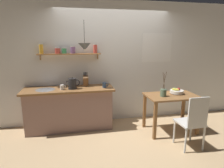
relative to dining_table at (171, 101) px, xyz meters
The scene contains 13 objects.
ground_plane 1.23m from the dining_table, 168.03° to the left, with size 14.00×14.00×0.00m, color tan.
back_wall 1.40m from the dining_table, 133.67° to the left, with size 6.80×0.11×2.70m.
kitchen_counter 2.11m from the dining_table, 165.19° to the left, with size 1.83×0.63×0.89m.
wall_shelf 2.35m from the dining_table, 160.55° to the left, with size 1.29×0.20×0.33m.
dining_table is the anchor object (origin of this frame).
dining_chair_near 0.73m from the dining_table, 88.79° to the right, with size 0.41×0.42×0.96m.
fruit_bowl 0.25m from the dining_table, 27.02° to the left, with size 0.27×0.27×0.13m.
twig_vase 0.30m from the dining_table, 167.83° to the right, with size 0.12×0.12×0.48m.
electric_kettle 2.03m from the dining_table, 166.73° to the left, with size 0.27×0.18×0.24m.
knife_block 1.83m from the dining_table, 158.97° to the left, with size 0.11×0.20×0.31m.
coffee_mug_by_sink 2.22m from the dining_table, 168.86° to the left, with size 0.12×0.08×0.10m.
coffee_mug_spare 1.40m from the dining_table, 161.41° to the left, with size 0.12×0.08×0.11m.
pendant_lamp 2.06m from the dining_table, 164.73° to the left, with size 0.25×0.25×0.58m.
Camera 1 is at (-0.90, -3.62, 1.84)m, focal length 30.78 mm.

